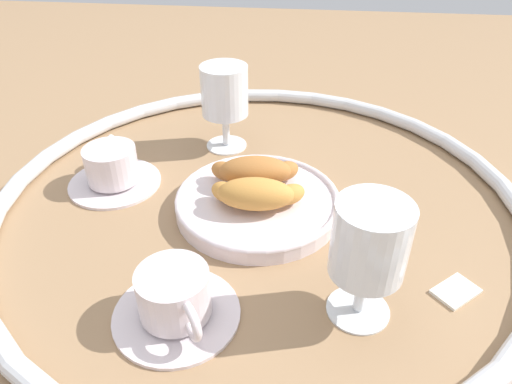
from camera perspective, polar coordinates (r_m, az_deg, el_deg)
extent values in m
plane|color=#997551|center=(0.67, 0.35, -1.46)|extent=(2.20, 2.20, 0.00)
torus|color=silver|center=(0.66, 0.35, -0.63)|extent=(0.73, 0.73, 0.02)
cylinder|color=silver|center=(0.65, 0.00, -1.44)|extent=(0.23, 0.23, 0.02)
torus|color=silver|center=(0.65, 0.00, -0.73)|extent=(0.23, 0.23, 0.01)
ellipsoid|color=#CC893D|center=(0.61, 0.13, -0.25)|extent=(0.10, 0.05, 0.04)
ellipsoid|color=#CC893D|center=(0.62, 4.10, -0.28)|extent=(0.05, 0.05, 0.03)
ellipsoid|color=#CC893D|center=(0.63, -3.68, -0.02)|extent=(0.05, 0.05, 0.03)
ellipsoid|color=#AD6B33|center=(0.65, -0.12, 2.52)|extent=(0.11, 0.06, 0.04)
ellipsoid|color=#AD6B33|center=(0.67, 3.50, 2.56)|extent=(0.05, 0.05, 0.03)
ellipsoid|color=#AD6B33|center=(0.67, -3.76, 2.53)|extent=(0.05, 0.05, 0.03)
cylinder|color=silver|center=(0.52, -9.56, -14.17)|extent=(0.14, 0.14, 0.01)
cylinder|color=silver|center=(0.50, -9.90, -11.88)|extent=(0.08, 0.08, 0.05)
cylinder|color=brown|center=(0.49, -10.16, -10.10)|extent=(0.07, 0.07, 0.01)
torus|color=silver|center=(0.47, -7.87, -15.21)|extent=(0.03, 0.04, 0.04)
cylinder|color=silver|center=(0.74, -16.67, 1.23)|extent=(0.14, 0.14, 0.01)
cylinder|color=silver|center=(0.72, -17.07, 3.24)|extent=(0.08, 0.08, 0.05)
cylinder|color=brown|center=(0.71, -17.37, 4.74)|extent=(0.07, 0.07, 0.01)
torus|color=silver|center=(0.76, -16.93, 5.15)|extent=(0.02, 0.04, 0.04)
cylinder|color=white|center=(0.81, -3.57, 5.76)|extent=(0.07, 0.07, 0.01)
cylinder|color=white|center=(0.80, -3.65, 7.64)|extent=(0.01, 0.01, 0.05)
cylinder|color=white|center=(0.77, -3.83, 12.12)|extent=(0.08, 0.08, 0.08)
cylinder|color=#E0CC4C|center=(0.77, -3.81, 11.61)|extent=(0.07, 0.07, 0.06)
cylinder|color=white|center=(0.53, 12.19, -13.62)|extent=(0.07, 0.07, 0.01)
cylinder|color=white|center=(0.51, 12.61, -11.39)|extent=(0.01, 0.01, 0.05)
cylinder|color=white|center=(0.47, 13.64, -5.64)|extent=(0.08, 0.08, 0.08)
cylinder|color=gold|center=(0.48, 13.40, -7.00)|extent=(0.07, 0.07, 0.05)
cube|color=white|center=(0.58, 23.02, -10.84)|extent=(0.06, 0.06, 0.01)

